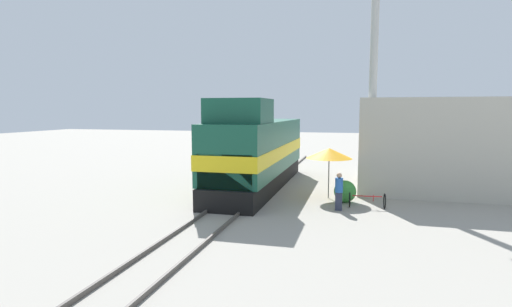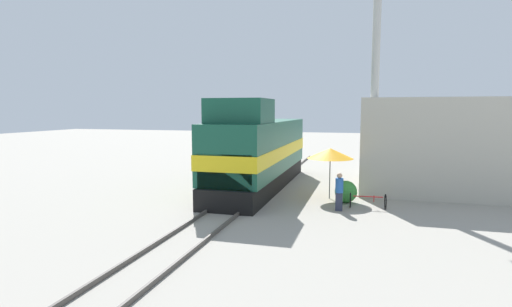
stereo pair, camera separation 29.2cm
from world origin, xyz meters
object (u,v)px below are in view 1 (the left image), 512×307
Objects in this scene: locomotive at (257,152)px; person_bystander at (339,190)px; utility_pole at (373,79)px; billboard_sign at (403,145)px; vendor_umbrella at (329,153)px; bicycle at (367,200)px.

person_bystander is at bearing -39.78° from locomotive.
locomotive is at bearing -171.62° from utility_pole.
billboard_sign is (7.97, 3.00, 0.32)m from locomotive.
utility_pole is at bearing 50.19° from vendor_umbrella.
utility_pole reaches higher than billboard_sign.
vendor_umbrella is at bearing -129.81° from utility_pole.
utility_pole is at bearing -131.40° from billboard_sign.
billboard_sign reaches higher than person_bystander.
utility_pole is 7.18m from person_bystander.
utility_pole reaches higher than locomotive.
utility_pole is 7.01m from bicycle.
billboard_sign is 7.79m from person_bystander.
vendor_umbrella is 0.78× the size of billboard_sign.
bicycle is (1.21, 0.72, -0.55)m from person_bystander.
utility_pole is 3.74× the size of billboard_sign.
billboard_sign reaches higher than vendor_umbrella.
utility_pole is 4.76× the size of vendor_umbrella.
locomotive is 4.99× the size of vendor_umbrella.
billboard_sign is (1.85, 2.10, -3.67)m from utility_pole.
person_bystander is at bearing -106.53° from utility_pole.
locomotive reaches higher than person_bystander.
utility_pole is at bearing 73.47° from person_bystander.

